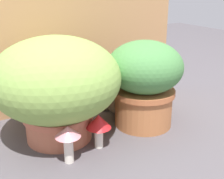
{
  "coord_description": "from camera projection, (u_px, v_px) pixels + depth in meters",
  "views": [
    {
      "loc": [
        -0.52,
        -0.97,
        0.63
      ],
      "look_at": [
        0.09,
        0.15,
        0.18
      ],
      "focal_mm": 47.91,
      "sensor_mm": 36.0,
      "label": 1
    }
  ],
  "objects": [
    {
      "name": "mushroom_ornament_pink",
      "position": [
        68.0,
        136.0,
        1.09
      ],
      "size": [
        0.1,
        0.1,
        0.15
      ],
      "color": "white",
      "rests_on": "ground"
    },
    {
      "name": "ground_plane",
      "position": [
        110.0,
        144.0,
        1.25
      ],
      "size": [
        6.0,
        6.0,
        0.0
      ],
      "primitive_type": "plane",
      "color": "#524D51"
    },
    {
      "name": "grass_planter",
      "position": [
        56.0,
        83.0,
        1.22
      ],
      "size": [
        0.53,
        0.53,
        0.44
      ],
      "color": "#B66549",
      "rests_on": "ground"
    },
    {
      "name": "cat",
      "position": [
        132.0,
        94.0,
        1.46
      ],
      "size": [
        0.31,
        0.34,
        0.32
      ],
      "color": "#807557",
      "rests_on": "ground"
    },
    {
      "name": "cardboard_backdrop",
      "position": [
        81.0,
        13.0,
        1.52
      ],
      "size": [
        1.1,
        0.03,
        0.98
      ],
      "primitive_type": "cube",
      "color": "tan",
      "rests_on": "ground"
    },
    {
      "name": "mushroom_ornament_red",
      "position": [
        99.0,
        124.0,
        1.19
      ],
      "size": [
        0.1,
        0.1,
        0.14
      ],
      "color": "white",
      "rests_on": "ground"
    },
    {
      "name": "leafy_planter",
      "position": [
        144.0,
        80.0,
        1.35
      ],
      "size": [
        0.34,
        0.34,
        0.4
      ],
      "color": "#B2693C",
      "rests_on": "ground"
    }
  ]
}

